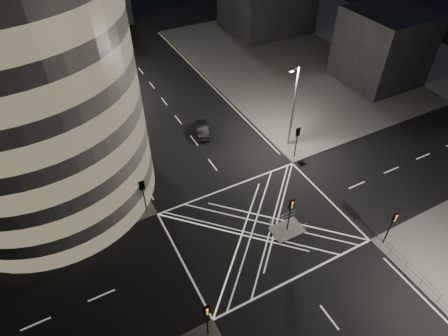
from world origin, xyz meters
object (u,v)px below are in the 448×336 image
traffic_signal_fr (297,137)px  street_lamp_left_near (115,140)px  traffic_signal_nr (392,223)px  street_lamp_left_far (76,64)px  traffic_signal_fl (143,191)px  traffic_signal_nl (207,315)px  sedan (202,129)px  traffic_signal_island (291,209)px  street_lamp_right_far (293,105)px  central_island (287,230)px

traffic_signal_fr → street_lamp_left_near: street_lamp_left_near is taller
traffic_signal_nr → street_lamp_left_far: 41.15m
traffic_signal_fl → traffic_signal_nl: same height
traffic_signal_fl → traffic_signal_nr: bearing=-37.7°
traffic_signal_fl → sedan: bearing=41.2°
traffic_signal_fr → traffic_signal_nr: size_ratio=1.00×
traffic_signal_fl → street_lamp_left_far: 23.36m
traffic_signal_fr → traffic_signal_island: same height
traffic_signal_nr → sedan: (-7.30, 22.63, -2.23)m
traffic_signal_fr → traffic_signal_nr: same height
street_lamp_left_far → street_lamp_right_far: bearing=-48.1°
sedan → central_island: bearing=111.3°
street_lamp_left_far → central_island: bearing=-70.0°
street_lamp_right_far → central_island: bearing=-125.3°
street_lamp_left_near → street_lamp_right_far: 19.11m
traffic_signal_fr → street_lamp_left_near: (-18.24, 5.20, 2.63)m
traffic_signal_island → street_lamp_right_far: (7.44, 10.50, 2.63)m
traffic_signal_nl → street_lamp_left_far: 36.90m
sedan → traffic_signal_nr: bearing=127.5°
central_island → street_lamp_left_near: (-11.44, 13.50, 5.47)m
street_lamp_left_far → street_lamp_left_near: bearing=-90.0°
traffic_signal_fr → traffic_signal_island: 10.73m
central_island → traffic_signal_fl: traffic_signal_fl is taller
street_lamp_left_near → traffic_signal_fr: bearing=-15.9°
traffic_signal_fl → traffic_signal_nl: bearing=-90.0°
traffic_signal_island → street_lamp_left_far: size_ratio=0.40×
traffic_signal_nl → street_lamp_left_far: bearing=91.0°
traffic_signal_fl → street_lamp_left_far: street_lamp_left_far is taller
traffic_signal_fr → street_lamp_right_far: 3.48m
traffic_signal_nl → traffic_signal_island: same height
traffic_signal_nl → street_lamp_left_far: (-0.64, 36.80, 2.63)m
traffic_signal_fl → traffic_signal_island: 13.62m
central_island → street_lamp_right_far: 13.98m
street_lamp_left_far → street_lamp_right_far: same height
traffic_signal_nr → street_lamp_right_far: size_ratio=0.40×
traffic_signal_fr → traffic_signal_island: bearing=-129.3°
traffic_signal_nl → street_lamp_right_far: size_ratio=0.40×
traffic_signal_nr → traffic_signal_island: size_ratio=1.00×
traffic_signal_nr → street_lamp_left_near: street_lamp_left_near is taller
traffic_signal_nr → street_lamp_right_far: (0.64, 15.80, 2.63)m
traffic_signal_nl → traffic_signal_nr: (17.60, 0.00, 0.00)m
traffic_signal_nr → street_lamp_right_far: 16.03m
traffic_signal_nl → traffic_signal_nr: 17.60m
traffic_signal_nl → traffic_signal_island: bearing=26.1°
central_island → traffic_signal_nr: size_ratio=0.75×
central_island → sedan: 17.35m
traffic_signal_nl → traffic_signal_fl: bearing=90.0°
central_island → street_lamp_left_near: street_lamp_left_near is taller
traffic_signal_island → street_lamp_right_far: size_ratio=0.40×
traffic_signal_nl → traffic_signal_nr: same height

